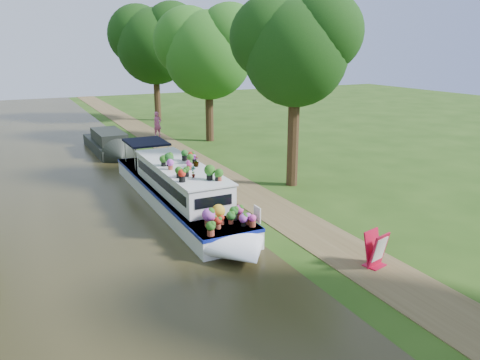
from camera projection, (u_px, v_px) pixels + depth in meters
The scene contains 11 objects.
ground at pixel (252, 216), 18.86m from camera, with size 100.00×100.00×0.00m, color #234310.
canal_water at pixel (100, 243), 16.29m from camera, with size 10.00×100.00×0.02m, color #2C2813.
towpath at pixel (277, 211), 19.37m from camera, with size 2.20×100.00×0.03m, color brown.
plant_boat at pixel (181, 189), 19.46m from camera, with size 2.29×13.52×2.31m.
tree_near_overhang at pixel (295, 46), 21.28m from camera, with size 5.52×5.28×8.99m.
tree_near_mid at pixel (208, 48), 31.96m from camera, with size 6.90×6.60×9.40m.
tree_near_far at pixel (154, 40), 41.04m from camera, with size 7.59×7.26×10.30m.
second_boat at pixel (109, 144), 29.89m from camera, with size 2.12×7.17×1.38m.
sandwich_board at pixel (376, 251), 14.40m from camera, with size 0.74×0.71×1.12m.
pedestrian_pink at pixel (157, 124), 34.77m from camera, with size 0.68×0.45×1.86m, color #E15C79.
verge_plant at pixel (194, 181), 22.87m from camera, with size 0.39×0.33×0.43m, color #206C26.
Camera 1 is at (-8.32, -15.65, 6.64)m, focal length 35.00 mm.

